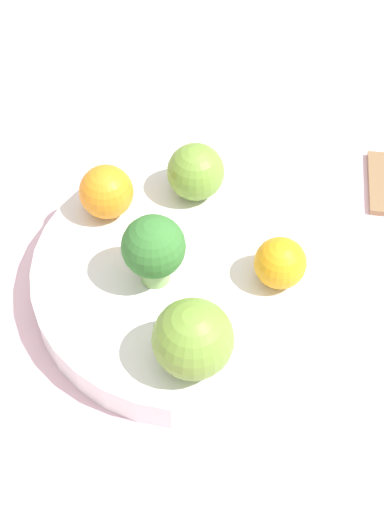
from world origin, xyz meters
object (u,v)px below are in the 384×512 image
(broccoli, at_px, (154,249))
(orange_back, at_px, (106,192))
(bowl, at_px, (192,275))
(spoon, at_px, (377,183))
(apple_green, at_px, (196,172))
(apple_red, at_px, (193,339))
(orange_front, at_px, (280,263))

(broccoli, xyz_separation_m, orange_back, (-0.08, -0.02, -0.01))
(bowl, height_order, orange_back, orange_back)
(spoon, bearing_deg, apple_green, -93.25)
(bowl, height_order, apple_red, apple_red)
(orange_front, height_order, orange_back, orange_back)
(broccoli, bearing_deg, orange_front, 73.09)
(apple_red, distance_m, orange_front, 0.10)
(apple_red, xyz_separation_m, apple_green, (-0.16, 0.05, -0.00))
(bowl, xyz_separation_m, apple_green, (-0.08, 0.03, 0.04))
(orange_back, bearing_deg, apple_green, 90.36)
(bowl, xyz_separation_m, orange_back, (-0.08, -0.05, 0.04))
(bowl, xyz_separation_m, orange_front, (0.03, 0.06, 0.04))
(orange_front, bearing_deg, broccoli, -106.91)
(apple_green, bearing_deg, orange_front, 18.30)
(spoon, bearing_deg, broccoli, -72.88)
(apple_red, bearing_deg, broccoli, -174.57)
(orange_back, bearing_deg, broccoli, 14.57)
(bowl, xyz_separation_m, broccoli, (0.01, -0.03, 0.05))
(apple_red, bearing_deg, orange_back, -169.94)
(apple_green, relative_size, orange_back, 1.08)
(bowl, xyz_separation_m, spoon, (-0.07, 0.20, -0.01))
(orange_front, xyz_separation_m, orange_back, (-0.11, -0.11, 0.00))
(orange_front, bearing_deg, apple_red, -58.21)
(bowl, distance_m, spoon, 0.21)
(orange_front, bearing_deg, orange_back, -133.78)
(apple_red, distance_m, apple_green, 0.17)
(broccoli, distance_m, apple_green, 0.10)
(spoon, bearing_deg, apple_red, -55.78)
(broccoli, height_order, orange_front, broccoli)
(apple_red, height_order, orange_front, apple_red)
(broccoli, height_order, apple_green, broccoli)
(broccoli, height_order, spoon, broccoli)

